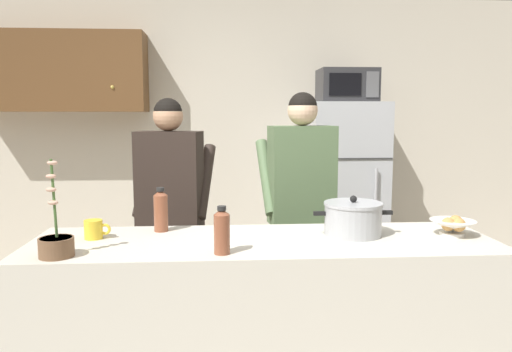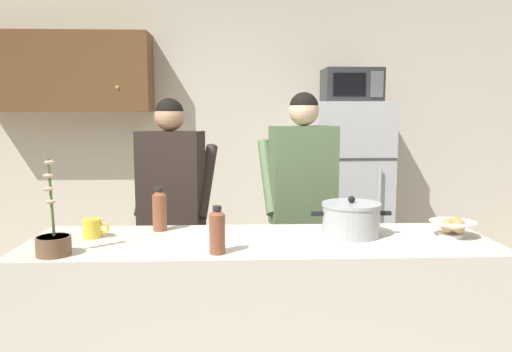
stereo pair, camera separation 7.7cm
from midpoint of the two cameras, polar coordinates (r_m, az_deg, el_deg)
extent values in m
cube|color=beige|center=(4.68, -0.44, 4.24)|extent=(6.00, 0.12, 2.60)
cube|color=brown|center=(4.69, -20.69, 11.15)|extent=(1.47, 0.34, 0.68)
sphere|color=gold|center=(4.39, -15.26, 9.88)|extent=(0.03, 0.03, 0.03)
cube|color=silver|center=(2.61, 1.42, -17.21)|extent=(2.29, 0.68, 0.92)
cube|color=#B7BABF|center=(4.41, 11.12, -2.35)|extent=(0.64, 0.64, 1.64)
cube|color=#333333|center=(4.05, 12.31, 1.94)|extent=(0.63, 0.01, 0.01)
cylinder|color=#B2B2B7|center=(4.14, 14.60, -4.23)|extent=(0.02, 0.02, 0.74)
cube|color=#2D2D30|center=(4.34, 11.49, 10.23)|extent=(0.48, 0.36, 0.28)
cube|color=black|center=(4.14, 11.29, 10.39)|extent=(0.26, 0.01, 0.18)
cube|color=#59595B|center=(4.20, 14.36, 10.25)|extent=(0.11, 0.01, 0.21)
cylinder|color=black|center=(3.40, -7.74, -12.46)|extent=(0.11, 0.11, 0.80)
cylinder|color=black|center=(3.45, -10.10, -12.25)|extent=(0.11, 0.11, 0.80)
cube|color=#2D231E|center=(3.26, -9.17, -0.42)|extent=(0.45, 0.28, 0.63)
sphere|color=tan|center=(3.23, -9.32, 6.85)|extent=(0.19, 0.19, 0.19)
sphere|color=black|center=(3.23, -9.32, 7.28)|extent=(0.18, 0.18, 0.18)
cylinder|color=#2D231E|center=(3.31, -5.09, -0.57)|extent=(0.16, 0.38, 0.49)
cylinder|color=#2D231E|center=(3.44, -11.80, -0.41)|extent=(0.16, 0.38, 0.49)
cylinder|color=#33384C|center=(3.44, 7.20, -12.07)|extent=(0.11, 0.11, 0.82)
cylinder|color=#33384C|center=(3.40, 4.75, -12.27)|extent=(0.11, 0.11, 0.82)
cube|color=#59724C|center=(3.25, 6.15, 0.09)|extent=(0.45, 0.26, 0.65)
sphere|color=beige|center=(3.23, 6.25, 7.54)|extent=(0.20, 0.20, 0.20)
sphere|color=black|center=(3.23, 6.25, 7.98)|extent=(0.19, 0.19, 0.19)
cylinder|color=#59724C|center=(3.43, 8.97, 0.08)|extent=(0.13, 0.39, 0.50)
cylinder|color=#59724C|center=(3.32, 2.03, -0.09)|extent=(0.13, 0.39, 0.50)
cylinder|color=#ADAFB5|center=(2.58, 11.79, -5.11)|extent=(0.29, 0.29, 0.15)
cylinder|color=#ADAFB5|center=(2.56, 11.84, -3.24)|extent=(0.30, 0.30, 0.02)
sphere|color=black|center=(2.56, 11.85, -2.67)|extent=(0.04, 0.04, 0.04)
cube|color=black|center=(2.53, 7.96, -4.35)|extent=(0.06, 0.02, 0.02)
cube|color=black|center=(2.62, 15.54, -4.17)|extent=(0.06, 0.02, 0.02)
cylinder|color=yellow|center=(2.61, -17.65, -5.81)|extent=(0.09, 0.09, 0.10)
torus|color=yellow|center=(2.59, -16.43, -5.83)|extent=(0.06, 0.01, 0.06)
cylinder|color=white|center=(2.72, 22.49, -6.32)|extent=(0.13, 0.13, 0.02)
cone|color=white|center=(2.71, 22.53, -5.50)|extent=(0.23, 0.23, 0.06)
sphere|color=tan|center=(2.67, 22.08, -5.32)|extent=(0.07, 0.07, 0.07)
sphere|color=tan|center=(2.74, 22.84, -5.04)|extent=(0.07, 0.07, 0.07)
sphere|color=tan|center=(2.67, 23.13, -5.36)|extent=(0.07, 0.07, 0.07)
cylinder|color=brown|center=(2.21, -3.50, -6.73)|extent=(0.07, 0.07, 0.18)
cone|color=brown|center=(2.18, -3.52, -4.12)|extent=(0.07, 0.07, 0.03)
cylinder|color=#262626|center=(2.18, -3.53, -3.73)|extent=(0.04, 0.04, 0.02)
cylinder|color=brown|center=(2.67, -10.29, -4.22)|extent=(0.07, 0.07, 0.19)
cone|color=brown|center=(2.65, -10.34, -1.86)|extent=(0.07, 0.07, 0.03)
cylinder|color=#262626|center=(2.65, -10.35, -1.49)|extent=(0.04, 0.04, 0.02)
cylinder|color=brown|center=(2.35, -21.51, -7.53)|extent=(0.15, 0.15, 0.09)
cylinder|color=#38281E|center=(2.34, -21.56, -6.62)|extent=(0.14, 0.14, 0.01)
cylinder|color=#4C7238|center=(2.30, -21.76, -2.35)|extent=(0.01, 0.04, 0.35)
ellipsoid|color=#D8A58C|center=(2.31, -21.85, -2.78)|extent=(0.04, 0.03, 0.02)
ellipsoid|color=#D8A58C|center=(2.29, -22.04, -1.39)|extent=(0.04, 0.03, 0.02)
ellipsoid|color=#D8A58C|center=(2.28, -22.06, 0.04)|extent=(0.04, 0.03, 0.02)
ellipsoid|color=#D8A58C|center=(2.28, -21.92, 1.48)|extent=(0.04, 0.03, 0.02)
camera|label=1|loc=(0.04, -89.25, 0.09)|focal=34.55mm
camera|label=2|loc=(0.04, 90.75, -0.09)|focal=34.55mm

